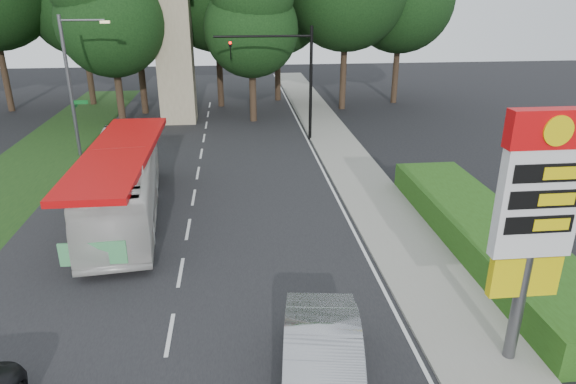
{
  "coord_description": "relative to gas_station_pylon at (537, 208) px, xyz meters",
  "views": [
    {
      "loc": [
        2.12,
        -8.52,
        9.32
      ],
      "look_at": [
        3.99,
        9.28,
        2.2
      ],
      "focal_mm": 32.0,
      "sensor_mm": 36.0,
      "label": 1
    }
  ],
  "objects": [
    {
      "name": "road_surface",
      "position": [
        -9.2,
        10.01,
        -4.44
      ],
      "size": [
        14.0,
        80.0,
        0.02
      ],
      "primitive_type": "cube",
      "color": "black",
      "rests_on": "ground"
    },
    {
      "name": "sidewalk_right",
      "position": [
        -0.7,
        10.01,
        -4.39
      ],
      "size": [
        3.0,
        80.0,
        0.12
      ],
      "primitive_type": "cube",
      "color": "gray",
      "rests_on": "ground"
    },
    {
      "name": "grass_verge_left",
      "position": [
        -18.7,
        16.01,
        -4.44
      ],
      "size": [
        5.0,
        50.0,
        0.02
      ],
      "primitive_type": "cube",
      "color": "#193814",
      "rests_on": "ground"
    },
    {
      "name": "hedge",
      "position": [
        2.3,
        6.01,
        -3.85
      ],
      "size": [
        3.0,
        14.0,
        1.2
      ],
      "primitive_type": "cube",
      "color": "#254C14",
      "rests_on": "ground"
    },
    {
      "name": "gas_station_pylon",
      "position": [
        0.0,
        0.0,
        0.0
      ],
      "size": [
        2.1,
        0.45,
        6.85
      ],
      "color": "#59595E",
      "rests_on": "ground"
    },
    {
      "name": "traffic_signal_mast",
      "position": [
        -3.52,
        22.0,
        0.22
      ],
      "size": [
        6.1,
        0.35,
        7.2
      ],
      "color": "black",
      "rests_on": "ground"
    },
    {
      "name": "streetlight_signs",
      "position": [
        -16.19,
        20.01,
        -0.01
      ],
      "size": [
        2.75,
        0.98,
        8.0
      ],
      "color": "#59595E",
      "rests_on": "ground"
    },
    {
      "name": "monument",
      "position": [
        -11.2,
        28.01,
        0.66
      ],
      "size": [
        3.0,
        3.0,
        10.05
      ],
      "color": "gray",
      "rests_on": "ground"
    },
    {
      "name": "tree_monument_right",
      "position": [
        -5.7,
        27.51,
        3.56
      ],
      "size": [
        6.72,
        6.72,
        13.2
      ],
      "color": "#2D2116",
      "rests_on": "ground"
    },
    {
      "name": "transit_bus",
      "position": [
        -11.96,
        10.59,
        -2.91
      ],
      "size": [
        3.73,
        11.26,
        3.08
      ],
      "primitive_type": "imported",
      "rotation": [
        0.0,
        0.0,
        0.11
      ],
      "color": "silver",
      "rests_on": "ground"
    },
    {
      "name": "sedan_silver",
      "position": [
        -5.23,
        -0.82,
        -3.56
      ],
      "size": [
        2.57,
        5.59,
        1.78
      ],
      "primitive_type": "imported",
      "rotation": [
        0.0,
        0.0,
        -0.13
      ],
      "color": "#9A9CA1",
      "rests_on": "ground"
    }
  ]
}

